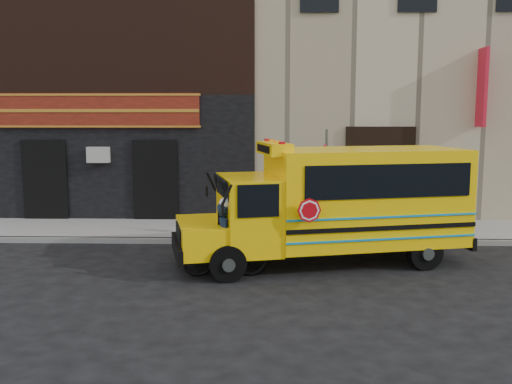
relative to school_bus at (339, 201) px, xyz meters
The scene contains 8 objects.
ground 2.69m from the school_bus, 163.74° to the right, with size 120.00×120.00×0.00m, color black.
curb 3.24m from the school_bus, 137.19° to the left, with size 40.00×0.20×0.15m, color gray.
sidewalk 4.33m from the school_bus, 121.55° to the left, with size 40.00×3.00×0.15m, color slate.
building 11.08m from the school_bus, 102.50° to the left, with size 20.00×10.70×12.00m.
school_bus is the anchor object (origin of this frame).
sign_pole 1.78m from the school_bus, 94.61° to the left, with size 0.13×0.26×3.15m.
bicycle 3.04m from the school_bus, 155.63° to the right, with size 0.54×1.90×1.14m, color black.
cyclist 2.98m from the school_bus, 153.84° to the right, with size 0.59×0.39×1.62m, color #101D31.
Camera 1 is at (0.53, -12.78, 3.61)m, focal length 40.00 mm.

